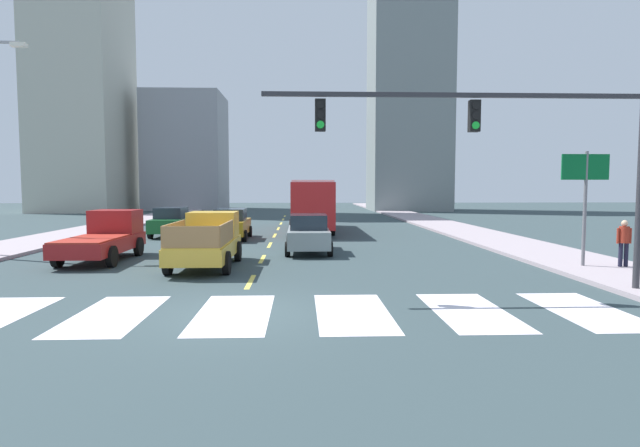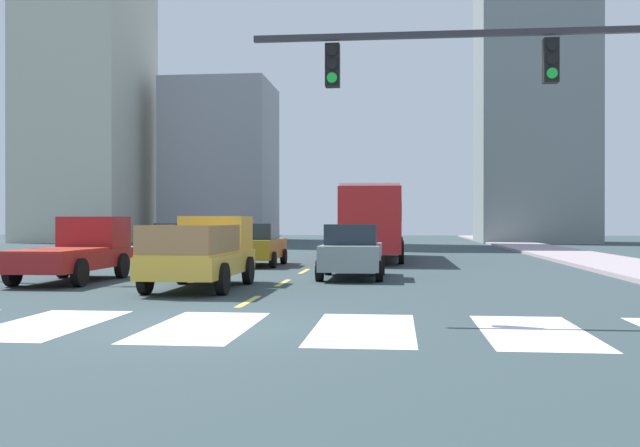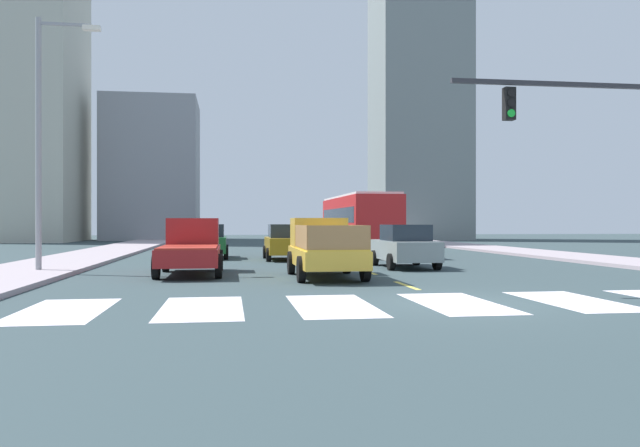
% 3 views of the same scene
% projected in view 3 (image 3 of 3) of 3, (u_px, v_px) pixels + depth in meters
% --- Properties ---
extents(ground_plane, '(160.00, 160.00, 0.00)m').
position_uv_depth(ground_plane, '(456.00, 303.00, 14.06)').
color(ground_plane, '#304043').
extents(sidewalk_right, '(3.78, 110.00, 0.15)m').
position_uv_depth(sidewalk_right, '(555.00, 255.00, 33.61)').
color(sidewalk_right, '#9F9198').
rests_on(sidewalk_right, ground).
extents(sidewalk_left, '(3.78, 110.00, 0.15)m').
position_uv_depth(sidewalk_left, '(78.00, 259.00, 30.15)').
color(sidewalk_left, '#9F9198').
rests_on(sidewalk_left, ground).
extents(crosswalk_stripe_0, '(1.71, 3.87, 0.01)m').
position_uv_depth(crosswalk_stripe_0, '(63.00, 311.00, 12.87)').
color(crosswalk_stripe_0, silver).
rests_on(crosswalk_stripe_0, ground).
extents(crosswalk_stripe_1, '(1.71, 3.87, 0.01)m').
position_uv_depth(crosswalk_stripe_1, '(202.00, 308.00, 13.27)').
color(crosswalk_stripe_1, silver).
rests_on(crosswalk_stripe_1, ground).
extents(crosswalk_stripe_2, '(1.71, 3.87, 0.01)m').
position_uv_depth(crosswalk_stripe_2, '(333.00, 305.00, 13.67)').
color(crosswalk_stripe_2, silver).
rests_on(crosswalk_stripe_2, ground).
extents(crosswalk_stripe_3, '(1.71, 3.87, 0.01)m').
position_uv_depth(crosswalk_stripe_3, '(456.00, 303.00, 14.06)').
color(crosswalk_stripe_3, silver).
rests_on(crosswalk_stripe_3, ground).
extents(crosswalk_stripe_4, '(1.71, 3.87, 0.01)m').
position_uv_depth(crosswalk_stripe_4, '(573.00, 301.00, 14.46)').
color(crosswalk_stripe_4, silver).
rests_on(crosswalk_stripe_4, ground).
extents(lane_dash_0, '(0.16, 2.40, 0.01)m').
position_uv_depth(lane_dash_0, '(407.00, 285.00, 18.02)').
color(lane_dash_0, '#DBC94D').
rests_on(lane_dash_0, ground).
extents(lane_dash_1, '(0.16, 2.40, 0.01)m').
position_uv_depth(lane_dash_1, '(368.00, 272.00, 22.97)').
color(lane_dash_1, '#DBC94D').
rests_on(lane_dash_1, ground).
extents(lane_dash_2, '(0.16, 2.40, 0.01)m').
position_uv_depth(lane_dash_2, '(344.00, 263.00, 27.92)').
color(lane_dash_2, '#DBC94D').
rests_on(lane_dash_2, ground).
extents(lane_dash_3, '(0.16, 2.40, 0.01)m').
position_uv_depth(lane_dash_3, '(327.00, 257.00, 32.87)').
color(lane_dash_3, '#DBC94D').
rests_on(lane_dash_3, ground).
extents(lane_dash_4, '(0.16, 2.40, 0.01)m').
position_uv_depth(lane_dash_4, '(314.00, 253.00, 37.82)').
color(lane_dash_4, '#DBC94D').
rests_on(lane_dash_4, ground).
extents(lane_dash_5, '(0.16, 2.40, 0.01)m').
position_uv_depth(lane_dash_5, '(304.00, 249.00, 42.77)').
color(lane_dash_5, '#DBC94D').
rests_on(lane_dash_5, ground).
extents(lane_dash_6, '(0.16, 2.40, 0.01)m').
position_uv_depth(lane_dash_6, '(296.00, 246.00, 47.72)').
color(lane_dash_6, '#DBC94D').
rests_on(lane_dash_6, ground).
extents(lane_dash_7, '(0.16, 2.40, 0.01)m').
position_uv_depth(lane_dash_7, '(290.00, 244.00, 52.67)').
color(lane_dash_7, '#DBC94D').
rests_on(lane_dash_7, ground).
extents(pickup_stakebed, '(2.18, 5.20, 1.96)m').
position_uv_depth(pickup_stakebed, '(324.00, 249.00, 21.03)').
color(pickup_stakebed, gold).
rests_on(pickup_stakebed, ground).
extents(pickup_dark, '(2.18, 5.20, 1.96)m').
position_uv_depth(pickup_dark, '(191.00, 248.00, 22.19)').
color(pickup_dark, maroon).
rests_on(pickup_dark, ground).
extents(city_bus, '(2.72, 10.80, 3.32)m').
position_uv_depth(city_bus, '(359.00, 220.00, 35.90)').
color(city_bus, red).
rests_on(city_bus, ground).
extents(sedan_near_right, '(2.02, 4.40, 1.72)m').
position_uv_depth(sedan_near_right, '(286.00, 242.00, 30.48)').
color(sedan_near_right, '#9E7616').
rests_on(sedan_near_right, ground).
extents(sedan_near_left, '(2.02, 4.40, 1.72)m').
position_uv_depth(sedan_near_left, '(208.00, 241.00, 31.79)').
color(sedan_near_left, '#185627').
rests_on(sedan_near_left, ground).
extents(sedan_far, '(2.02, 4.40, 1.72)m').
position_uv_depth(sedan_far, '(405.00, 246.00, 25.21)').
color(sedan_far, gray).
rests_on(sedan_far, ground).
extents(streetlight_left, '(2.20, 0.28, 9.00)m').
position_uv_depth(streetlight_left, '(43.00, 132.00, 22.15)').
color(streetlight_left, gray).
rests_on(streetlight_left, ground).
extents(block_mid_left, '(9.44, 9.54, 14.65)m').
position_uv_depth(block_mid_left, '(153.00, 170.00, 66.79)').
color(block_mid_left, gray).
rests_on(block_mid_left, ground).
extents(block_mid_right, '(9.28, 8.11, 31.54)m').
position_uv_depth(block_mid_right, '(419.00, 90.00, 66.47)').
color(block_mid_right, gray).
rests_on(block_mid_right, ground).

